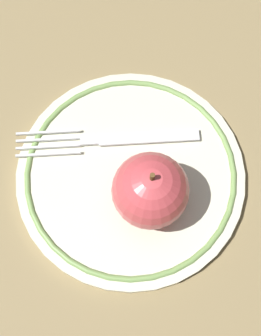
% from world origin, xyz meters
% --- Properties ---
extents(ground_plane, '(2.00, 2.00, 0.00)m').
position_xyz_m(ground_plane, '(0.00, 0.00, 0.00)').
color(ground_plane, olive).
extents(plate, '(0.23, 0.23, 0.01)m').
position_xyz_m(plate, '(-0.00, -0.00, 0.01)').
color(plate, beige).
rests_on(plate, ground_plane).
extents(apple_red_whole, '(0.07, 0.07, 0.08)m').
position_xyz_m(apple_red_whole, '(0.02, -0.03, 0.05)').
color(apple_red_whole, '#CA464C').
rests_on(apple_red_whole, plate).
extents(fork, '(0.19, 0.03, 0.00)m').
position_xyz_m(fork, '(-0.02, 0.04, 0.01)').
color(fork, silver).
rests_on(fork, plate).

